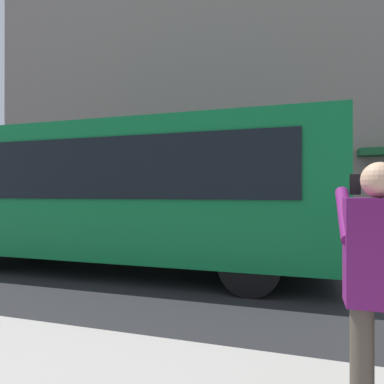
% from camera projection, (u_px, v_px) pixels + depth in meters
% --- Properties ---
extents(ground_plane, '(60.00, 60.00, 0.00)m').
position_uv_depth(ground_plane, '(328.00, 284.00, 6.48)').
color(ground_plane, '#232326').
extents(building_facade_far, '(28.00, 1.55, 12.00)m').
position_uv_depth(building_facade_far, '(317.00, 74.00, 12.96)').
color(building_facade_far, gray).
rests_on(building_facade_far, ground_plane).
extents(red_bus, '(9.05, 2.54, 3.08)m').
position_uv_depth(red_bus, '(117.00, 192.00, 7.63)').
color(red_bus, '#0F7238').
rests_on(red_bus, ground_plane).
extents(pedestrian_photographer, '(0.53, 0.52, 1.70)m').
position_uv_depth(pedestrian_photographer, '(380.00, 278.00, 2.17)').
color(pedestrian_photographer, '#4C4238').
rests_on(pedestrian_photographer, sidewalk_curb).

